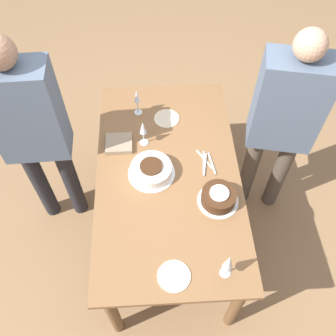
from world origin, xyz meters
The scene contains 13 objects.
ground_plane centered at (0.00, 0.00, 0.00)m, with size 12.00×12.00×0.00m, color #8E6B47.
dining_table centered at (0.00, 0.00, 0.64)m, with size 1.58×0.88×0.75m.
cake_center_white centered at (0.00, 0.10, 0.78)m, with size 0.29×0.29×0.08m.
cake_front_chocolate centered at (-0.22, -0.28, 0.79)m, with size 0.24×0.24×0.10m.
wine_glass_near centered at (0.25, 0.14, 0.88)m, with size 0.06×0.06×0.19m.
wine_glass_far centered at (0.52, 0.18, 0.89)m, with size 0.06×0.06×0.21m.
wine_glass_extra centered at (-0.65, -0.26, 0.89)m, with size 0.06×0.06×0.22m.
dessert_plate_left centered at (-0.65, 0.01, 0.75)m, with size 0.18×0.18×0.01m.
dessert_plate_right centered at (0.45, -0.02, 0.75)m, with size 0.17×0.17×0.01m.
fork_pile centered at (0.06, -0.24, 0.75)m, with size 0.21×0.11×0.01m.
napkin_stack centered at (0.24, 0.31, 0.76)m, with size 0.16×0.17×0.03m.
person_cutting centered at (0.23, -0.73, 0.94)m, with size 0.30×0.44×1.57m.
person_watching centered at (0.21, 0.80, 0.96)m, with size 0.23×0.41×1.60m.
Camera 1 is at (-1.32, 0.07, 2.64)m, focal length 40.00 mm.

